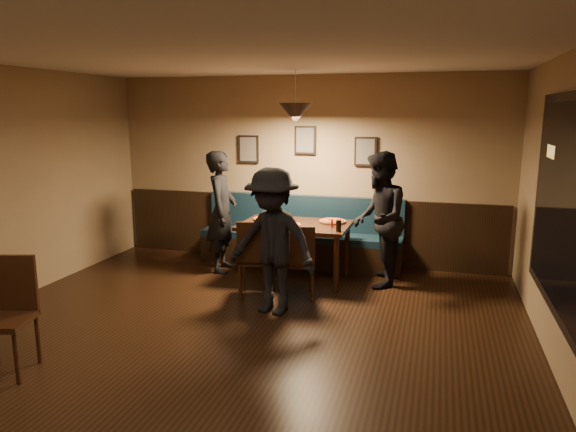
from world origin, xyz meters
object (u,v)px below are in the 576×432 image
object	(u,v)px
tabasco_bottle	(332,223)
cafe_chair_far	(2,318)
chair_near_left	(257,258)
diner_right	(379,219)
dining_table	(295,251)
chair_near_right	(298,260)
diner_front	(272,242)
soda_glass	(339,226)
diner_left	(222,212)
booth_bench	(300,232)

from	to	relation	value
tabasco_bottle	cafe_chair_far	distance (m)	3.92
chair_near_left	diner_right	xyz separation A→B (m)	(1.39, 0.87, 0.39)
dining_table	tabasco_bottle	xyz separation A→B (m)	(0.52, -0.09, 0.45)
dining_table	chair_near_right	xyz separation A→B (m)	(0.22, -0.68, 0.08)
tabasco_bottle	diner_front	bearing A→B (deg)	-111.06
chair_near_left	tabasco_bottle	size ratio (longest dim) A/B	8.23
tabasco_bottle	diner_right	bearing A→B (deg)	15.24
chair_near_right	diner_right	world-z (taller)	diner_right
soda_glass	chair_near_right	bearing A→B (deg)	-140.05
tabasco_bottle	diner_left	bearing A→B (deg)	173.09
dining_table	diner_right	size ratio (longest dim) A/B	0.82
diner_left	diner_front	xyz separation A→B (m)	(1.19, -1.36, -0.03)
chair_near_left	soda_glass	bearing A→B (deg)	14.34
diner_right	cafe_chair_far	bearing A→B (deg)	-46.33
chair_near_right	booth_bench	bearing A→B (deg)	87.83
booth_bench	dining_table	bearing A→B (deg)	-81.14
booth_bench	cafe_chair_far	xyz separation A→B (m)	(-1.63, -3.95, 0.01)
dining_table	diner_front	xyz separation A→B (m)	(0.08, -1.25, 0.44)
chair_near_right	diner_front	distance (m)	0.70
diner_left	tabasco_bottle	xyz separation A→B (m)	(1.64, -0.20, -0.03)
soda_glass	cafe_chair_far	xyz separation A→B (m)	(-2.38, -2.97, -0.34)
chair_near_left	chair_near_right	bearing A→B (deg)	0.39
chair_near_left	diner_front	bearing A→B (deg)	-65.99
booth_bench	tabasco_bottle	size ratio (longest dim) A/B	25.04
diner_left	tabasco_bottle	bearing A→B (deg)	-106.48
booth_bench	chair_near_left	distance (m)	1.48
dining_table	diner_left	world-z (taller)	diner_left
dining_table	chair_near_left	distance (m)	0.85
dining_table	booth_bench	bearing A→B (deg)	99.19
diner_right	tabasco_bottle	xyz separation A→B (m)	(-0.59, -0.16, -0.05)
chair_near_right	diner_right	bearing A→B (deg)	24.12
chair_near_left	diner_front	xyz separation A→B (m)	(0.35, -0.46, 0.34)
diner_front	soda_glass	distance (m)	1.10
soda_glass	tabasco_bottle	world-z (taller)	soda_glass
chair_near_left	chair_near_right	size ratio (longest dim) A/B	1.06
diner_right	soda_glass	xyz separation A→B (m)	(-0.46, -0.38, -0.03)
diner_left	soda_glass	xyz separation A→B (m)	(1.77, -0.42, -0.01)
booth_bench	chair_near_right	size ratio (longest dim) A/B	3.22
dining_table	cafe_chair_far	size ratio (longest dim) A/B	1.43
chair_near_left	cafe_chair_far	bearing A→B (deg)	-133.72
diner_left	diner_right	world-z (taller)	diner_right
soda_glass	chair_near_left	bearing A→B (deg)	-152.36
dining_table	cafe_chair_far	world-z (taller)	cafe_chair_far
booth_bench	diner_front	bearing A→B (deg)	-84.63
chair_near_right	tabasco_bottle	distance (m)	0.76
booth_bench	diner_right	xyz separation A→B (m)	(1.22, -0.60, 0.39)
dining_table	cafe_chair_far	distance (m)	3.71
chair_near_right	tabasco_bottle	bearing A→B (deg)	46.73
diner_left	tabasco_bottle	size ratio (longest dim) A/B	14.45
chair_near_left	soda_glass	xyz separation A→B (m)	(0.92, 0.48, 0.36)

